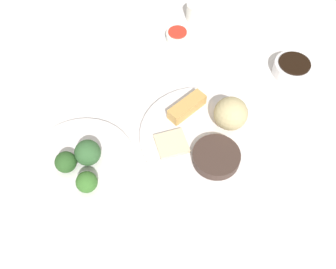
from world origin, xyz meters
TOP-DOWN VIEW (x-y plane):
  - tabletop at (0.00, 0.00)m, footprint 2.20×2.20m
  - main_plate at (-0.03, -0.01)m, footprint 0.27×0.27m
  - rice_scoop at (0.04, -0.01)m, footprint 0.07×0.07m
  - spring_roll at (-0.04, 0.06)m, footprint 0.10×0.07m
  - crab_rangoon_wonton at (-0.10, -0.02)m, footprint 0.07×0.06m
  - stir_fry_heap at (-0.03, -0.08)m, footprint 0.10×0.10m
  - broccoli_plate at (-0.30, 0.01)m, footprint 0.24×0.24m
  - broccoli_floret_0 at (-0.28, 0.01)m, footprint 0.05×0.05m
  - broccoli_floret_1 at (-0.33, 0.01)m, footprint 0.04×0.04m
  - broccoli_floret_2 at (-0.30, -0.05)m, footprint 0.04×0.04m
  - soy_sauce_bowl at (0.26, 0.09)m, footprint 0.10×0.10m
  - soy_sauce_bowl_liquid at (0.26, 0.09)m, footprint 0.08×0.08m
  - sauce_ramekin_sweet_and_sour at (0.03, 0.30)m, footprint 0.06×0.06m
  - sauce_ramekin_sweet_and_sour_liquid at (0.03, 0.30)m, footprint 0.05×0.05m
  - teacup at (0.11, 0.36)m, footprint 0.06×0.06m

SIDE VIEW (x-z plane):
  - tabletop at x=0.00m, z-range 0.00..0.02m
  - broccoli_plate at x=-0.30m, z-range 0.02..0.03m
  - main_plate at x=-0.03m, z-range 0.02..0.04m
  - sauce_ramekin_sweet_and_sour at x=0.03m, z-range 0.02..0.04m
  - soy_sauce_bowl at x=0.26m, z-range 0.02..0.05m
  - crab_rangoon_wonton at x=-0.10m, z-range 0.04..0.05m
  - teacup at x=0.11m, z-range 0.02..0.07m
  - sauce_ramekin_sweet_and_sour_liquid at x=0.03m, z-range 0.04..0.05m
  - stir_fry_heap at x=-0.03m, z-range 0.04..0.06m
  - spring_roll at x=-0.04m, z-range 0.04..0.06m
  - soy_sauce_bowl_liquid at x=0.26m, z-range 0.05..0.06m
  - broccoli_floret_2 at x=-0.30m, z-range 0.03..0.08m
  - broccoli_floret_1 at x=-0.33m, z-range 0.03..0.08m
  - broccoli_floret_0 at x=-0.28m, z-range 0.03..0.09m
  - rice_scoop at x=0.04m, z-range 0.04..0.11m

